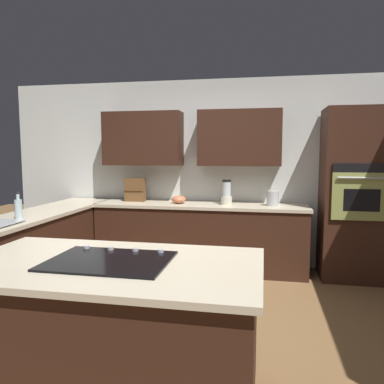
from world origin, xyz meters
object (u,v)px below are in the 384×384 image
object	(u,v)px
wall_oven	(355,195)
kettle	(273,198)
mixing_bowl	(179,199)
dish_soap_bottle	(18,208)
spice_rack	(135,190)
cooktop	(110,260)
blender	(226,194)

from	to	relation	value
wall_oven	kettle	distance (m)	1.00
mixing_bowl	kettle	size ratio (longest dim) A/B	1.01
kettle	mixing_bowl	bearing A→B (deg)	0.00
kettle	dish_soap_bottle	xyz separation A→B (m)	(2.62, 1.47, 0.02)
spice_rack	dish_soap_bottle	bearing A→B (deg)	65.28
wall_oven	cooktop	distance (m)	3.44
mixing_bowl	dish_soap_bottle	bearing A→B (deg)	47.05
mixing_bowl	spice_rack	world-z (taller)	spice_rack
spice_rack	kettle	size ratio (longest dim) A/B	1.70
spice_rack	kettle	bearing A→B (deg)	177.22
cooktop	spice_rack	xyz separation A→B (m)	(0.83, -2.83, 0.16)
blender	spice_rack	size ratio (longest dim) A/B	1.00
blender	kettle	size ratio (longest dim) A/B	1.71
kettle	wall_oven	bearing A→B (deg)	-179.53
blender	spice_rack	bearing A→B (deg)	-4.05
wall_oven	dish_soap_bottle	distance (m)	3.91
spice_rack	mixing_bowl	bearing A→B (deg)	171.93
wall_oven	mixing_bowl	xyz separation A→B (m)	(2.25, 0.01, -0.11)
kettle	dish_soap_bottle	world-z (taller)	dish_soap_bottle
kettle	cooktop	bearing A→B (deg)	68.73
wall_oven	spice_rack	world-z (taller)	wall_oven
blender	mixing_bowl	size ratio (longest dim) A/B	1.69
spice_rack	dish_soap_bottle	world-z (taller)	spice_rack
cooktop	mixing_bowl	world-z (taller)	mixing_bowl
wall_oven	dish_soap_bottle	bearing A→B (deg)	22.23
blender	mixing_bowl	distance (m)	0.66
wall_oven	kettle	xyz separation A→B (m)	(1.00, 0.01, -0.07)
wall_oven	cooktop	xyz separation A→B (m)	(2.07, 2.74, -0.16)
kettle	dish_soap_bottle	distance (m)	3.00
cooktop	blender	world-z (taller)	blender
wall_oven	blender	world-z (taller)	wall_oven
wall_oven	spice_rack	size ratio (longest dim) A/B	6.48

